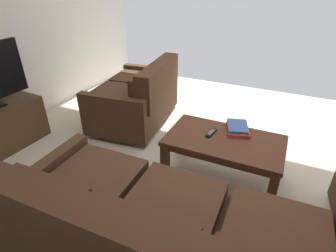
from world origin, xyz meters
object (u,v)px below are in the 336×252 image
(book_stack, at_px, (238,128))
(tv_remote, at_px, (211,133))
(loveseat_near, at_px, (138,97))
(sofa_main, at_px, (161,243))
(coffee_table, at_px, (224,146))

(book_stack, bearing_deg, tv_remote, 38.00)
(loveseat_near, relative_size, book_stack, 4.31)
(sofa_main, distance_m, coffee_table, 1.13)
(sofa_main, xyz_separation_m, loveseat_near, (1.24, -1.82, -0.01))
(sofa_main, xyz_separation_m, book_stack, (-0.15, -1.32, 0.13))
(coffee_table, bearing_deg, tv_remote, -12.49)
(coffee_table, height_order, tv_remote, tv_remote)
(sofa_main, relative_size, book_stack, 6.46)
(sofa_main, relative_size, tv_remote, 12.23)
(tv_remote, bearing_deg, book_stack, -142.00)
(coffee_table, distance_m, book_stack, 0.23)
(coffee_table, xyz_separation_m, book_stack, (-0.07, -0.19, 0.10))
(tv_remote, bearing_deg, sofa_main, 92.96)
(loveseat_near, xyz_separation_m, tv_remote, (-1.18, 0.67, 0.12))
(book_stack, bearing_deg, loveseat_near, -20.14)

